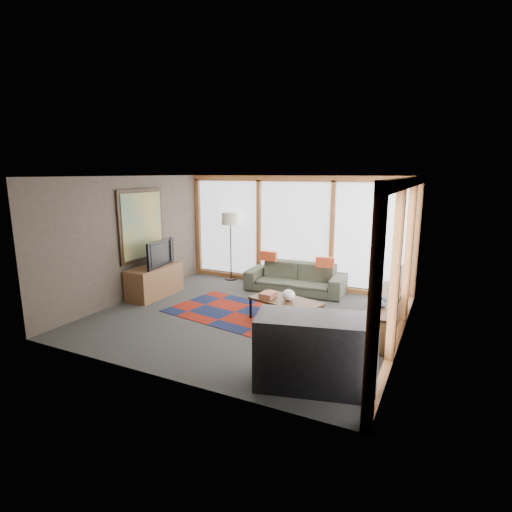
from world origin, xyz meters
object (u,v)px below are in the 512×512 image
at_px(floor_lamp, 231,246).
at_px(coffee_table, 286,311).
at_px(sofa, 295,278).
at_px(tv_console, 155,281).
at_px(bar_counter, 315,352).
at_px(television, 157,253).
at_px(bookshelf, 386,314).

distance_m(floor_lamp, coffee_table, 3.27).
height_order(sofa, floor_lamp, floor_lamp).
height_order(tv_console, bar_counter, bar_counter).
xyz_separation_m(television, bar_counter, (4.28, -2.15, -0.49)).
distance_m(floor_lamp, bookshelf, 4.42).
relative_size(sofa, television, 2.21).
bearing_deg(tv_console, bar_counter, -25.98).
bearing_deg(bar_counter, floor_lamp, 116.61).
bearing_deg(floor_lamp, bar_counter, -49.06).
bearing_deg(television, bar_counter, -124.55).
relative_size(sofa, bar_counter, 1.52).
xyz_separation_m(coffee_table, tv_console, (-3.18, 0.23, 0.12)).
xyz_separation_m(coffee_table, bar_counter, (1.15, -1.88, 0.25)).
xyz_separation_m(floor_lamp, bar_counter, (3.51, -4.05, -0.39)).
xyz_separation_m(coffee_table, television, (-3.13, 0.27, 0.74)).
bearing_deg(television, coffee_table, -102.83).
bearing_deg(television, floor_lamp, -29.84).
distance_m(sofa, bookshelf, 2.61).
distance_m(coffee_table, tv_console, 3.19).
height_order(floor_lamp, television, floor_lamp).
height_order(floor_lamp, coffee_table, floor_lamp).
bearing_deg(bar_counter, tv_console, 139.69).
height_order(sofa, bookshelf, sofa).
bearing_deg(bookshelf, sofa, 147.19).
bearing_deg(television, sofa, -66.14).
relative_size(floor_lamp, coffee_table, 1.33).
distance_m(tv_console, bar_counter, 4.82).
height_order(sofa, coffee_table, sofa).
xyz_separation_m(bookshelf, bar_counter, (-0.52, -2.35, 0.18)).
bearing_deg(bar_counter, television, 138.97).
bearing_deg(television, bookshelf, -95.50).
bearing_deg(sofa, bar_counter, -68.86).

